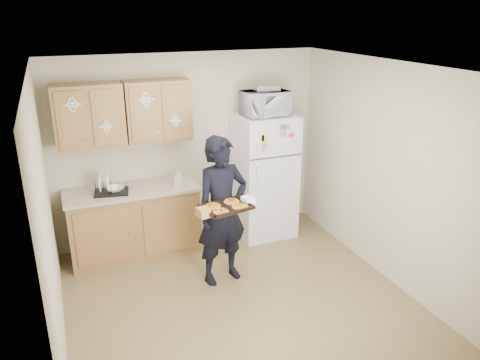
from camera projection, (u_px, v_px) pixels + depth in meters
name	position (u px, v px, depth m)	size (l,w,h in m)	color
floor	(239.00, 300.00, 5.14)	(3.60, 3.60, 0.00)	brown
ceiling	(239.00, 68.00, 4.28)	(3.60, 3.60, 0.00)	silver
wall_back	(189.00, 148.00, 6.27)	(3.60, 0.04, 2.50)	beige
wall_front	(338.00, 287.00, 3.14)	(3.60, 0.04, 2.50)	beige
wall_left	(47.00, 223.00, 4.08)	(0.04, 3.60, 2.50)	beige
wall_right	(385.00, 172.00, 5.34)	(0.04, 3.60, 2.50)	beige
refrigerator	(264.00, 176.00, 6.42)	(0.75, 0.70, 1.70)	silver
base_cabinet	(134.00, 223.00, 5.98)	(1.60, 0.60, 0.86)	olive
countertop	(131.00, 190.00, 5.82)	(1.64, 0.64, 0.04)	#BCA991
upper_cab_left	(89.00, 116.00, 5.48)	(0.80, 0.33, 0.75)	olive
upper_cab_right	(158.00, 111.00, 5.76)	(0.80, 0.33, 0.75)	olive
cereal_box	(288.00, 209.00, 7.05)	(0.20, 0.07, 0.32)	gold
person	(222.00, 211.00, 5.26)	(0.63, 0.42, 1.73)	black
baking_tray	(226.00, 207.00, 4.92)	(0.50, 0.36, 0.04)	black
pizza_front_left	(221.00, 211.00, 4.79)	(0.17, 0.17, 0.02)	orange
pizza_front_right	(240.00, 206.00, 4.91)	(0.17, 0.17, 0.02)	orange
pizza_back_left	(213.00, 206.00, 4.92)	(0.17, 0.17, 0.02)	orange
pizza_back_right	(232.00, 201.00, 5.04)	(0.17, 0.17, 0.02)	orange
microwave	(265.00, 103.00, 6.02)	(0.58, 0.39, 0.32)	silver
foil_pan	(266.00, 88.00, 5.99)	(0.31, 0.22, 0.07)	#BAB9C1
dish_rack	(111.00, 187.00, 5.66)	(0.40, 0.30, 0.16)	black
bowl	(115.00, 189.00, 5.69)	(0.21, 0.21, 0.05)	white
soap_bottle	(178.00, 178.00, 5.89)	(0.09, 0.10, 0.21)	silver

